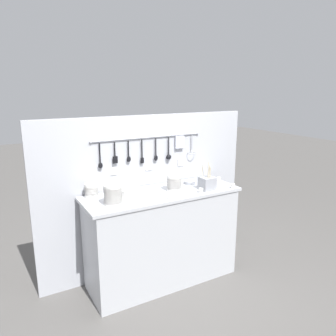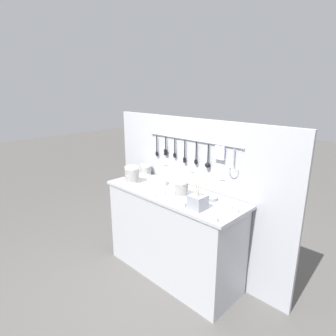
{
  "view_description": "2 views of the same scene",
  "coord_description": "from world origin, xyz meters",
  "px_view_note": "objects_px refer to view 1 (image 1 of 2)",
  "views": [
    {
      "loc": [
        -1.45,
        -2.69,
        1.96
      ],
      "look_at": [
        0.05,
        -0.04,
        1.2
      ],
      "focal_mm": 35.0,
      "sensor_mm": 36.0,
      "label": 1
    },
    {
      "loc": [
        1.86,
        -1.95,
        1.99
      ],
      "look_at": [
        -0.04,
        -0.04,
        1.21
      ],
      "focal_mm": 30.0,
      "sensor_mm": 36.0,
      "label": 2
    }
  ],
  "objects_px": {
    "bowl_stack_wide_centre": "(174,183)",
    "plate_stack": "(132,192)",
    "bowl_stack_tall_left": "(113,195)",
    "cup_edge_near": "(201,190)",
    "bowl_stack_short_front": "(91,190)",
    "cup_front_right": "(233,186)",
    "steel_mixing_bowl": "(190,182)",
    "cup_beside_plates": "(219,179)",
    "cup_edge_far": "(163,193)",
    "cutlery_caddy": "(207,183)",
    "cup_by_caddy": "(211,180)",
    "cup_back_right": "(170,197)"
  },
  "relations": [
    {
      "from": "bowl_stack_tall_left",
      "to": "cup_back_right",
      "type": "relative_size",
      "value": 4.1
    },
    {
      "from": "cup_by_caddy",
      "to": "cup_back_right",
      "type": "bearing_deg",
      "value": -156.79
    },
    {
      "from": "cup_edge_near",
      "to": "cup_front_right",
      "type": "xyz_separation_m",
      "value": [
        0.37,
        -0.03,
        0.0
      ]
    },
    {
      "from": "steel_mixing_bowl",
      "to": "cup_front_right",
      "type": "distance_m",
      "value": 0.45
    },
    {
      "from": "plate_stack",
      "to": "cup_front_right",
      "type": "bearing_deg",
      "value": -16.41
    },
    {
      "from": "bowl_stack_short_front",
      "to": "cup_front_right",
      "type": "distance_m",
      "value": 1.41
    },
    {
      "from": "bowl_stack_wide_centre",
      "to": "cutlery_caddy",
      "type": "relative_size",
      "value": 0.62
    },
    {
      "from": "bowl_stack_tall_left",
      "to": "cup_beside_plates",
      "type": "relative_size",
      "value": 4.1
    },
    {
      "from": "cup_front_right",
      "to": "bowl_stack_tall_left",
      "type": "bearing_deg",
      "value": 173.65
    },
    {
      "from": "cup_beside_plates",
      "to": "bowl_stack_short_front",
      "type": "bearing_deg",
      "value": 173.13
    },
    {
      "from": "cup_beside_plates",
      "to": "cup_edge_far",
      "type": "relative_size",
      "value": 1.0
    },
    {
      "from": "bowl_stack_short_front",
      "to": "cutlery_caddy",
      "type": "relative_size",
      "value": 0.5
    },
    {
      "from": "cup_edge_near",
      "to": "cup_back_right",
      "type": "height_order",
      "value": "same"
    },
    {
      "from": "cup_by_caddy",
      "to": "bowl_stack_short_front",
      "type": "bearing_deg",
      "value": 173.99
    },
    {
      "from": "cup_front_right",
      "to": "cup_back_right",
      "type": "bearing_deg",
      "value": 179.61
    },
    {
      "from": "cutlery_caddy",
      "to": "bowl_stack_wide_centre",
      "type": "bearing_deg",
      "value": 158.1
    },
    {
      "from": "plate_stack",
      "to": "cup_by_caddy",
      "type": "height_order",
      "value": "plate_stack"
    },
    {
      "from": "bowl_stack_wide_centre",
      "to": "plate_stack",
      "type": "xyz_separation_m",
      "value": [
        -0.42,
        0.07,
        -0.05
      ]
    },
    {
      "from": "cutlery_caddy",
      "to": "cup_front_right",
      "type": "bearing_deg",
      "value": -19.74
    },
    {
      "from": "bowl_stack_wide_centre",
      "to": "bowl_stack_tall_left",
      "type": "relative_size",
      "value": 0.89
    },
    {
      "from": "cutlery_caddy",
      "to": "cup_beside_plates",
      "type": "distance_m",
      "value": 0.34
    },
    {
      "from": "bowl_stack_wide_centre",
      "to": "cup_front_right",
      "type": "relative_size",
      "value": 3.67
    },
    {
      "from": "bowl_stack_short_front",
      "to": "steel_mixing_bowl",
      "type": "bearing_deg",
      "value": -4.74
    },
    {
      "from": "plate_stack",
      "to": "steel_mixing_bowl",
      "type": "xyz_separation_m",
      "value": [
        0.69,
        0.05,
        -0.02
      ]
    },
    {
      "from": "bowl_stack_tall_left",
      "to": "cup_by_caddy",
      "type": "height_order",
      "value": "bowl_stack_tall_left"
    },
    {
      "from": "bowl_stack_tall_left",
      "to": "plate_stack",
      "type": "height_order",
      "value": "bowl_stack_tall_left"
    },
    {
      "from": "bowl_stack_short_front",
      "to": "cup_back_right",
      "type": "bearing_deg",
      "value": -35.26
    },
    {
      "from": "steel_mixing_bowl",
      "to": "cup_edge_near",
      "type": "bearing_deg",
      "value": -103.64
    },
    {
      "from": "bowl_stack_wide_centre",
      "to": "cup_back_right",
      "type": "relative_size",
      "value": 3.67
    },
    {
      "from": "cup_back_right",
      "to": "cup_beside_plates",
      "type": "bearing_deg",
      "value": 18.87
    },
    {
      "from": "bowl_stack_wide_centre",
      "to": "cup_edge_near",
      "type": "xyz_separation_m",
      "value": [
        0.2,
        -0.18,
        -0.06
      ]
    },
    {
      "from": "cup_beside_plates",
      "to": "cup_by_caddy",
      "type": "height_order",
      "value": "same"
    },
    {
      "from": "bowl_stack_short_front",
      "to": "cup_edge_near",
      "type": "bearing_deg",
      "value": -22.33
    },
    {
      "from": "bowl_stack_wide_centre",
      "to": "cup_beside_plates",
      "type": "xyz_separation_m",
      "value": [
        0.6,
        0.05,
        -0.06
      ]
    },
    {
      "from": "bowl_stack_tall_left",
      "to": "bowl_stack_short_front",
      "type": "bearing_deg",
      "value": 109.62
    },
    {
      "from": "cup_edge_near",
      "to": "cup_by_caddy",
      "type": "xyz_separation_m",
      "value": [
        0.31,
        0.26,
        0.0
      ]
    },
    {
      "from": "bowl_stack_wide_centre",
      "to": "cup_edge_near",
      "type": "distance_m",
      "value": 0.27
    },
    {
      "from": "plate_stack",
      "to": "cup_beside_plates",
      "type": "xyz_separation_m",
      "value": [
        1.02,
        -0.02,
        -0.01
      ]
    },
    {
      "from": "bowl_stack_tall_left",
      "to": "cup_edge_near",
      "type": "relative_size",
      "value": 4.1
    },
    {
      "from": "cutlery_caddy",
      "to": "cup_by_caddy",
      "type": "xyz_separation_m",
      "value": [
        0.2,
        0.2,
        -0.04
      ]
    },
    {
      "from": "cup_beside_plates",
      "to": "bowl_stack_tall_left",
      "type": "bearing_deg",
      "value": -174.17
    },
    {
      "from": "steel_mixing_bowl",
      "to": "cup_beside_plates",
      "type": "bearing_deg",
      "value": -13.54
    },
    {
      "from": "cup_beside_plates",
      "to": "cup_edge_far",
      "type": "height_order",
      "value": "same"
    },
    {
      "from": "plate_stack",
      "to": "cup_front_right",
      "type": "distance_m",
      "value": 1.03
    },
    {
      "from": "steel_mixing_bowl",
      "to": "cup_front_right",
      "type": "bearing_deg",
      "value": -49.28
    },
    {
      "from": "cup_edge_near",
      "to": "steel_mixing_bowl",
      "type": "bearing_deg",
      "value": 76.36
    },
    {
      "from": "bowl_stack_tall_left",
      "to": "cup_edge_near",
      "type": "bearing_deg",
      "value": -6.84
    },
    {
      "from": "cup_by_caddy",
      "to": "cup_back_right",
      "type": "distance_m",
      "value": 0.74
    },
    {
      "from": "steel_mixing_bowl",
      "to": "cup_back_right",
      "type": "relative_size",
      "value": 2.83
    },
    {
      "from": "bowl_stack_short_front",
      "to": "steel_mixing_bowl",
      "type": "relative_size",
      "value": 1.04
    }
  ]
}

